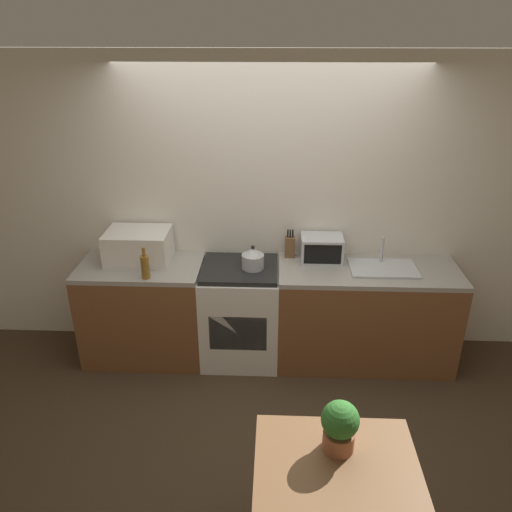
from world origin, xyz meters
The scene contains 13 objects.
ground_plane centered at (0.00, 0.00, 0.00)m, with size 16.00×16.00×0.00m, color #3D2D1E.
wall_back centered at (0.00, 0.96, 1.30)m, with size 10.00×0.06×2.60m.
counter_left_run centered at (-1.09, 0.62, 0.45)m, with size 1.05×0.62×0.90m.
counter_right_run centered at (0.86, 0.62, 0.45)m, with size 1.52×0.62×0.90m.
stove_range centered at (-0.24, 0.62, 0.45)m, with size 0.67×0.62×0.90m.
kettle centered at (-0.12, 0.60, 0.99)m, with size 0.19×0.19×0.21m.
microwave centered at (-1.11, 0.71, 1.04)m, with size 0.54×0.39×0.27m.
bottle centered at (-0.98, 0.39, 1.00)m, with size 0.07×0.07×0.27m.
knife_block centered at (0.19, 0.84, 1.00)m, with size 0.09×0.07×0.25m.
toaster_oven centered at (0.46, 0.78, 1.01)m, with size 0.36×0.25×0.22m.
sink_basin centered at (0.97, 0.63, 0.92)m, with size 0.55×0.35×0.24m.
dining_table centered at (0.39, -1.32, 0.65)m, with size 0.83×0.70×0.75m.
potted_plant centered at (0.41, -1.20, 0.91)m, with size 0.20×0.20×0.29m.
Camera 1 is at (0.06, -3.15, 2.76)m, focal length 35.00 mm.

